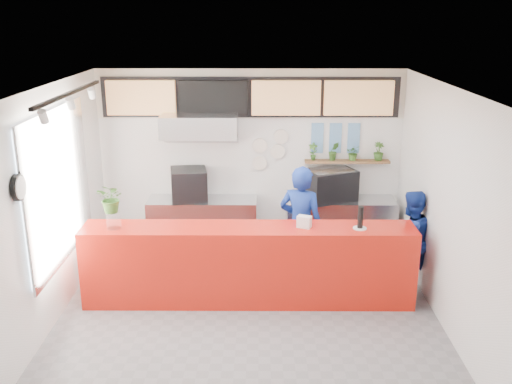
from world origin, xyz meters
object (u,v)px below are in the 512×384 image
at_px(service_counter, 249,265).
at_px(staff_right, 410,240).
at_px(panini_oven, 189,184).
at_px(staff_center, 301,225).
at_px(pepper_mill, 360,217).
at_px(espresso_machine, 330,185).

relative_size(service_counter, staff_right, 3.07).
height_order(panini_oven, staff_center, staff_center).
relative_size(service_counter, pepper_mill, 15.14).
relative_size(panini_oven, staff_right, 0.39).
distance_m(service_counter, staff_center, 1.03).
height_order(staff_center, staff_right, staff_center).
distance_m(panini_oven, espresso_machine, 2.31).
bearing_deg(panini_oven, pepper_mill, -45.98).
xyz_separation_m(panini_oven, staff_center, (1.76, -1.19, -0.26)).
bearing_deg(espresso_machine, staff_right, -76.58).
bearing_deg(panini_oven, espresso_machine, -9.43).
xyz_separation_m(service_counter, panini_oven, (-1.01, 1.80, 0.61)).
bearing_deg(pepper_mill, staff_right, 32.17).
relative_size(espresso_machine, staff_right, 0.54).
height_order(espresso_machine, staff_right, staff_right).
height_order(service_counter, pepper_mill, pepper_mill).
xyz_separation_m(panini_oven, staff_right, (3.32, -1.33, -0.42)).
xyz_separation_m(staff_right, pepper_mill, (-0.82, -0.52, 0.53)).
distance_m(staff_center, staff_right, 1.58).
distance_m(service_counter, espresso_machine, 2.30).
bearing_deg(pepper_mill, panini_oven, 143.45).
relative_size(espresso_machine, pepper_mill, 2.64).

